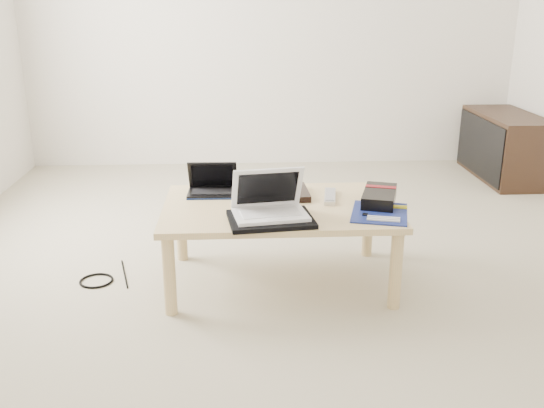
{
  "coord_description": "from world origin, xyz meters",
  "views": [
    {
      "loc": [
        -0.28,
        -3.03,
        1.32
      ],
      "look_at": [
        -0.13,
        -0.31,
        0.4
      ],
      "focal_mm": 40.0,
      "sensor_mm": 36.0,
      "label": 1
    }
  ],
  "objects": [
    {
      "name": "remote",
      "position": [
        0.16,
        -0.22,
        0.41
      ],
      "size": [
        0.09,
        0.24,
        0.02
      ],
      "color": "#B6B6BB",
      "rests_on": "coffee_table"
    },
    {
      "name": "coffee_table",
      "position": [
        -0.1,
        -0.31,
        0.35
      ],
      "size": [
        1.1,
        0.7,
        0.4
      ],
      "color": "tan",
      "rests_on": "ground"
    },
    {
      "name": "tablet",
      "position": [
        -0.14,
        -0.22,
        0.41
      ],
      "size": [
        0.31,
        0.27,
        0.01
      ],
      "color": "black",
      "rests_on": "coffee_table"
    },
    {
      "name": "netbook",
      "position": [
        -0.42,
        -0.11,
        0.43
      ],
      "size": [
        0.25,
        0.18,
        0.16
      ],
      "color": "black",
      "rests_on": "coffee_table"
    },
    {
      "name": "floor_cable_trail",
      "position": [
        -0.88,
        -0.19,
        0.0
      ],
      "size": [
        0.09,
        0.33,
        0.01
      ],
      "primitive_type": "cylinder",
      "rotation": [
        1.57,
        0.0,
        0.25
      ],
      "color": "black",
      "rests_on": "ground"
    },
    {
      "name": "cable_coil",
      "position": [
        -0.23,
        -0.26,
        0.41
      ],
      "size": [
        0.11,
        0.11,
        0.01
      ],
      "primitive_type": "torus",
      "rotation": [
        0.0,
        0.0,
        0.29
      ],
      "color": "black",
      "rests_on": "coffee_table"
    },
    {
      "name": "book",
      "position": [
        -0.09,
        -0.17,
        0.41
      ],
      "size": [
        0.31,
        0.26,
        0.03
      ],
      "color": "black",
      "rests_on": "coffee_table"
    },
    {
      "name": "floor_cable_coil",
      "position": [
        -1.0,
        -0.27,
        0.01
      ],
      "size": [
        0.19,
        0.19,
        0.01
      ],
      "primitive_type": "torus",
      "rotation": [
        0.0,
        0.0,
        -0.18
      ],
      "color": "black",
      "rests_on": "ground"
    },
    {
      "name": "neoprene_sleeve",
      "position": [
        -0.15,
        -0.53,
        0.41
      ],
      "size": [
        0.4,
        0.31,
        0.02
      ],
      "primitive_type": "cube",
      "rotation": [
        0.0,
        0.0,
        0.12
      ],
      "color": "black",
      "rests_on": "coffee_table"
    },
    {
      "name": "gpu_box",
      "position": [
        0.38,
        -0.31,
        0.43
      ],
      "size": [
        0.23,
        0.33,
        0.07
      ],
      "color": "black",
      "rests_on": "coffee_table"
    },
    {
      "name": "ground",
      "position": [
        0.0,
        0.0,
        0.0
      ],
      "size": [
        4.0,
        4.0,
        0.0
      ],
      "primitive_type": "plane",
      "color": "beige",
      "rests_on": "ground"
    },
    {
      "name": "white_laptop",
      "position": [
        -0.15,
        -0.5,
        0.46
      ],
      "size": [
        0.35,
        0.27,
        0.21
      ],
      "color": "white",
      "rests_on": "neoprene_sleeve"
    },
    {
      "name": "motherboard",
      "position": [
        0.35,
        -0.46,
        0.4
      ],
      "size": [
        0.32,
        0.36,
        0.01
      ],
      "color": "#0C114E",
      "rests_on": "coffee_table"
    },
    {
      "name": "media_cabinet",
      "position": [
        1.77,
        1.45,
        0.25
      ],
      "size": [
        0.41,
        0.9,
        0.5
      ],
      "color": "#352315",
      "rests_on": "ground"
    }
  ]
}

